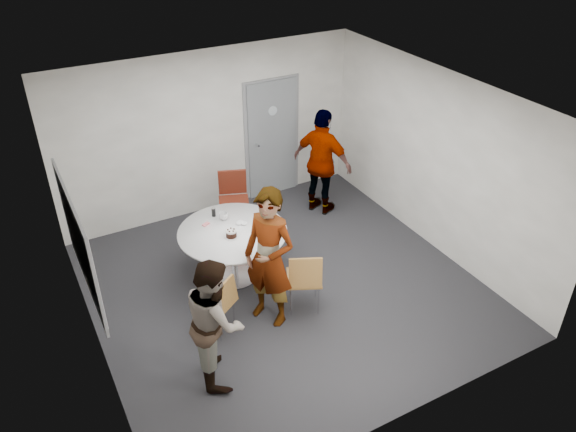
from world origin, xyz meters
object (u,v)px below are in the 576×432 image
chair_near_right (305,277)px  chair_far (233,194)px  person_main (269,258)px  person_right (322,163)px  chair_near_left (220,301)px  person_left (215,320)px  table (235,237)px  whiteboard (79,242)px  door (272,139)px

chair_near_right → chair_far: 2.31m
person_main → person_right: person_main is taller
chair_near_left → person_right: size_ratio=0.45×
person_main → person_right: 2.77m
person_main → person_left: 1.10m
table → person_right: size_ratio=0.83×
table → chair_near_right: table is taller
chair_far → person_main: person_main is taller
table → chair_near_right: bearing=-66.4°
whiteboard → chair_near_left: (1.37, -0.59, -0.96)m
chair_near_left → person_main: 0.79m
door → person_left: bearing=-125.5°
door → person_left: 4.28m
chair_near_right → person_right: bearing=79.1°
door → table: door is taller
table → person_main: 1.01m
door → table: size_ratio=1.42×
chair_near_left → chair_far: bearing=28.6°
whiteboard → chair_near_left: size_ratio=2.36×
door → chair_far: bearing=-145.8°
person_main → door: bearing=122.4°
whiteboard → table: whiteboard is taller
chair_near_left → person_left: (-0.29, -0.61, 0.30)m
chair_near_right → person_right: (1.52, 2.07, 0.34)m
chair_near_left → chair_near_right: (1.09, -0.16, 0.07)m
table → person_main: bearing=-88.3°
table → person_main: size_ratio=0.80×
door → chair_near_left: size_ratio=2.63×
person_main → person_left: person_main is taller
table → person_right: 2.23m
table → person_right: (1.99, 0.98, 0.22)m
whiteboard → person_right: whiteboard is taller
table → door: bearing=51.2°
person_left → person_right: (2.90, 2.51, 0.11)m
chair_near_left → person_right: bearing=2.4°
person_right → whiteboard: bearing=80.6°
whiteboard → chair_far: bearing=32.0°
table → person_left: 1.78m
chair_near_left → person_main: (0.65, -0.05, 0.45)m
chair_near_left → person_left: size_ratio=0.51×
chair_near_right → person_main: 0.59m
chair_near_left → person_left: bearing=-149.5°
chair_near_left → person_main: person_main is taller
chair_near_left → person_left: person_left is taller
person_main → chair_far: bearing=137.9°
person_main → person_right: (1.96, 1.96, -0.04)m
person_right → chair_far: bearing=53.0°
chair_near_left → chair_near_right: 1.11m
chair_near_left → person_main: size_ratio=0.43×
chair_near_right → person_left: bearing=-136.7°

